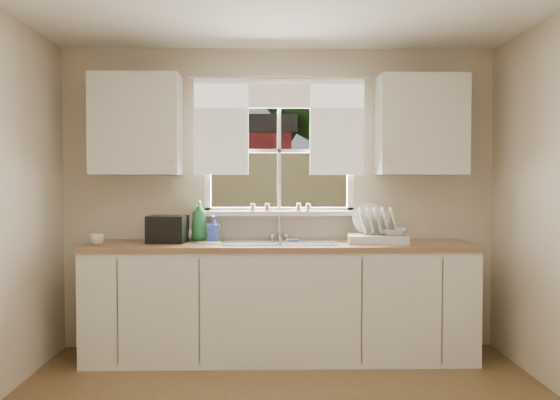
{
  "coord_description": "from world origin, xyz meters",
  "views": [
    {
      "loc": [
        -0.09,
        -2.96,
        1.41
      ],
      "look_at": [
        0.0,
        1.65,
        1.25
      ],
      "focal_mm": 38.0,
      "sensor_mm": 36.0,
      "label": 1
    }
  ],
  "objects_px": {
    "soap_bottle_a": "(199,220)",
    "dish_rack": "(377,233)",
    "black_appliance": "(168,229)",
    "cup": "(97,239)"
  },
  "relations": [
    {
      "from": "cup",
      "to": "black_appliance",
      "type": "height_order",
      "value": "black_appliance"
    },
    {
      "from": "dish_rack",
      "to": "black_appliance",
      "type": "height_order",
      "value": "dish_rack"
    },
    {
      "from": "soap_bottle_a",
      "to": "black_appliance",
      "type": "relative_size",
      "value": 1.14
    },
    {
      "from": "dish_rack",
      "to": "soap_bottle_a",
      "type": "height_order",
      "value": "soap_bottle_a"
    },
    {
      "from": "dish_rack",
      "to": "soap_bottle_a",
      "type": "bearing_deg",
      "value": 173.76
    },
    {
      "from": "soap_bottle_a",
      "to": "black_appliance",
      "type": "xyz_separation_m",
      "value": [
        -0.24,
        -0.13,
        -0.06
      ]
    },
    {
      "from": "cup",
      "to": "black_appliance",
      "type": "relative_size",
      "value": 0.37
    },
    {
      "from": "dish_rack",
      "to": "soap_bottle_a",
      "type": "relative_size",
      "value": 1.49
    },
    {
      "from": "soap_bottle_a",
      "to": "dish_rack",
      "type": "bearing_deg",
      "value": 1.14
    },
    {
      "from": "soap_bottle_a",
      "to": "cup",
      "type": "relative_size",
      "value": 3.05
    }
  ]
}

